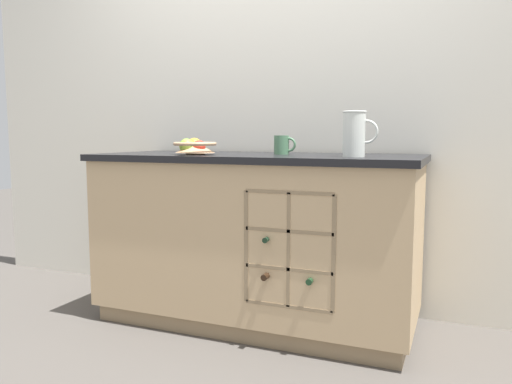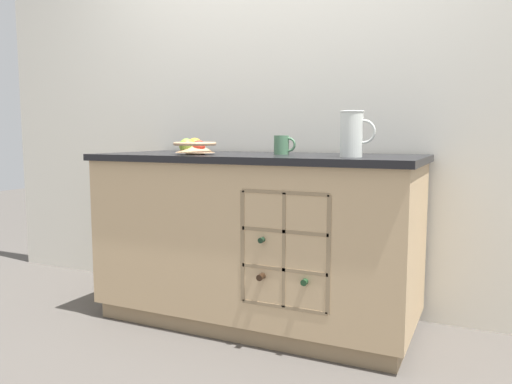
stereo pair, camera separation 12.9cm
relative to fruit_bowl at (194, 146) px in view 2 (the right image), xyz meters
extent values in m
plane|color=#4C4742|center=(0.27, 0.17, -0.96)|extent=(14.00, 14.00, 0.00)
cube|color=silver|center=(0.27, 0.58, 0.32)|extent=(4.40, 0.06, 2.55)
cube|color=#8B7354|center=(0.27, 0.17, -0.91)|extent=(1.62, 0.62, 0.09)
cube|color=tan|center=(0.27, 0.17, -0.47)|extent=(1.68, 0.68, 0.79)
cube|color=black|center=(0.27, 0.17, -0.06)|extent=(1.72, 0.72, 0.03)
cube|color=#8B7354|center=(0.57, -0.07, -0.46)|extent=(0.42, 0.01, 0.53)
cube|color=#8B7354|center=(0.36, -0.12, -0.46)|extent=(0.02, 0.10, 0.53)
cube|color=#8B7354|center=(0.78, -0.12, -0.46)|extent=(0.02, 0.10, 0.53)
cube|color=#8B7354|center=(0.57, -0.12, -0.73)|extent=(0.42, 0.10, 0.02)
cube|color=#8B7354|center=(0.57, -0.12, -0.55)|extent=(0.42, 0.10, 0.02)
cube|color=#8B7354|center=(0.57, -0.12, -0.37)|extent=(0.42, 0.10, 0.02)
cube|color=#8B7354|center=(0.57, -0.12, -0.20)|extent=(0.42, 0.10, 0.02)
cube|color=#8B7354|center=(0.57, -0.12, -0.46)|extent=(0.02, 0.10, 0.53)
cylinder|color=black|center=(0.47, -0.03, -0.59)|extent=(0.08, 0.19, 0.08)
cylinder|color=black|center=(0.47, -0.17, -0.59)|extent=(0.03, 0.08, 0.03)
cylinder|color=#19381E|center=(0.68, -0.01, -0.59)|extent=(0.08, 0.20, 0.08)
cylinder|color=#19381E|center=(0.68, -0.15, -0.59)|extent=(0.03, 0.09, 0.03)
cylinder|color=black|center=(0.47, 0.01, -0.42)|extent=(0.07, 0.22, 0.07)
cylinder|color=black|center=(0.47, -0.15, -0.42)|extent=(0.03, 0.09, 0.03)
cylinder|color=tan|center=(0.00, 0.00, -0.04)|extent=(0.10, 0.10, 0.01)
cone|color=tan|center=(0.00, 0.00, 0.00)|extent=(0.21, 0.21, 0.06)
torus|color=tan|center=(0.00, 0.00, 0.01)|extent=(0.22, 0.22, 0.02)
sphere|color=#7FA838|center=(-0.03, -0.03, 0.00)|extent=(0.08, 0.08, 0.08)
sphere|color=red|center=(0.03, -0.01, 0.00)|extent=(0.07, 0.07, 0.07)
sphere|color=gold|center=(-0.02, 0.04, 0.00)|extent=(0.08, 0.08, 0.08)
cylinder|color=silver|center=(0.82, 0.05, 0.06)|extent=(0.10, 0.10, 0.21)
torus|color=silver|center=(0.82, 0.05, 0.16)|extent=(0.11, 0.11, 0.01)
torus|color=silver|center=(0.87, 0.05, 0.07)|extent=(0.11, 0.01, 0.11)
cylinder|color=#4C7A56|center=(0.40, 0.22, 0.01)|extent=(0.08, 0.08, 0.10)
torus|color=#4C7A56|center=(0.44, 0.22, 0.01)|extent=(0.08, 0.01, 0.08)
camera|label=1|loc=(1.28, -2.28, 0.06)|focal=35.00mm
camera|label=2|loc=(1.40, -2.22, 0.06)|focal=35.00mm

